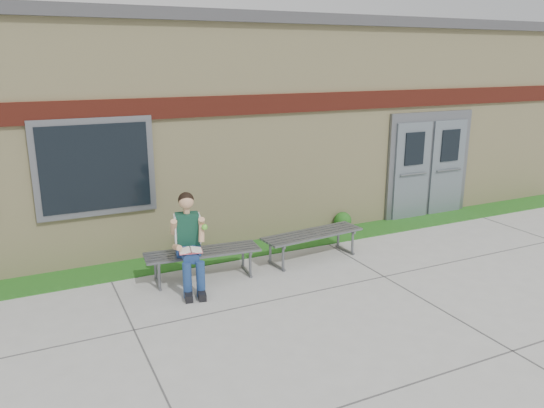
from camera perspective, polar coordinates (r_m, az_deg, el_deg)
ground at (r=7.90m, az=8.35°, el=-10.28°), size 80.00×80.00×0.00m
grass_strip at (r=9.97m, az=-0.02°, el=-4.48°), size 16.00×0.80×0.02m
school_building at (r=12.58m, az=-6.84°, el=9.37°), size 16.20×6.22×4.20m
bench_left at (r=8.49m, az=-7.45°, el=-5.70°), size 1.85×0.67×0.47m
bench_right at (r=9.27m, az=4.37°, el=-3.75°), size 1.88×0.69×0.48m
girl at (r=8.09m, az=-8.91°, el=-3.91°), size 0.55×0.94×1.47m
shrub_mid at (r=9.60m, az=-9.03°, el=-4.18°), size 0.39×0.39×0.39m
shrub_east at (r=10.94m, az=7.62°, el=-1.77°), size 0.35×0.35×0.35m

